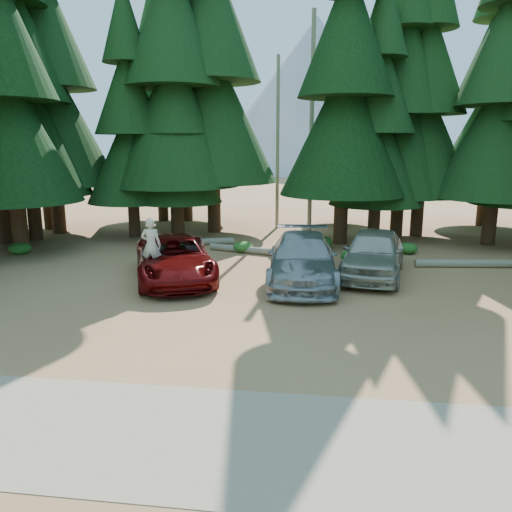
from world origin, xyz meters
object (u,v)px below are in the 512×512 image
object	(u,v)px
red_pickup	(174,259)
silver_minivan_center	(302,259)
log_left	(186,242)
log_right	(477,264)
frisbee_player	(151,245)
silver_minivan_right	(373,253)
log_mid	(248,250)

from	to	relation	value
red_pickup	silver_minivan_center	size ratio (longest dim) A/B	0.98
log_left	log_right	size ratio (longest dim) A/B	0.94
frisbee_player	red_pickup	bearing A→B (deg)	-116.29
red_pickup	log_right	distance (m)	12.40
red_pickup	silver_minivan_right	distance (m)	7.60
silver_minivan_center	log_right	xyz separation A→B (m)	(7.12, 3.16, -0.72)
frisbee_player	log_mid	bearing A→B (deg)	-114.36
log_left	red_pickup	bearing A→B (deg)	-96.70
silver_minivan_right	log_left	size ratio (longest dim) A/B	1.12
frisbee_player	log_right	xyz separation A→B (m)	(12.38, 4.58, -1.38)
red_pickup	log_left	xyz separation A→B (m)	(-1.28, 6.37, -0.65)
log_mid	silver_minivan_right	bearing A→B (deg)	-15.76
frisbee_player	log_left	bearing A→B (deg)	-85.72
red_pickup	log_left	bearing A→B (deg)	80.70
red_pickup	frisbee_player	bearing A→B (deg)	-135.25
silver_minivan_center	red_pickup	bearing A→B (deg)	-178.53
silver_minivan_center	log_right	size ratio (longest dim) A/B	1.19
log_left	log_mid	world-z (taller)	log_left
frisbee_player	log_mid	size ratio (longest dim) A/B	0.50
red_pickup	log_mid	bearing A→B (deg)	47.12
silver_minivan_center	log_mid	xyz separation A→B (m)	(-2.72, 4.67, -0.72)
log_left	log_mid	size ratio (longest dim) A/B	1.23
frisbee_player	log_left	size ratio (longest dim) A/B	0.41
log_mid	log_right	size ratio (longest dim) A/B	0.77
log_mid	frisbee_player	bearing A→B (deg)	-95.54
silver_minivan_center	log_mid	distance (m)	5.45
frisbee_player	log_mid	xyz separation A→B (m)	(2.54, 6.09, -1.39)
silver_minivan_right	log_mid	size ratio (longest dim) A/B	1.38
log_left	log_right	xyz separation A→B (m)	(13.16, -2.88, -0.01)
silver_minivan_right	log_right	xyz separation A→B (m)	(4.43, 1.97, -0.76)
red_pickup	silver_minivan_center	bearing A→B (deg)	-16.72
frisbee_player	log_right	size ratio (longest dim) A/B	0.38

